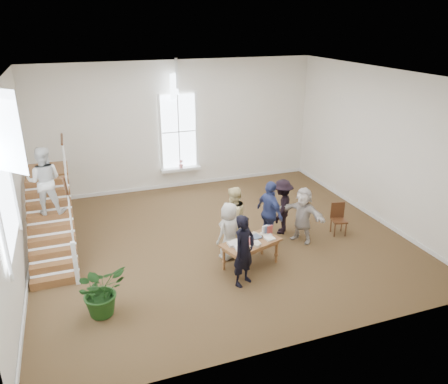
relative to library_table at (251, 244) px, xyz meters
name	(u,v)px	position (x,y,z in m)	size (l,w,h in m)	color
ground	(220,239)	(-0.25, 1.59, -0.61)	(10.00, 10.00, 0.00)	#4F381F
room_shell	(181,176)	(-0.25, 5.98, -0.21)	(10.49, 10.00, 10.00)	white
staircase	(47,196)	(-4.59, 2.34, 1.01)	(1.10, 4.10, 2.92)	brown
library_table	(251,244)	(0.00, 0.00, 0.00)	(1.62, 1.15, 0.75)	brown
police_officer	(244,251)	(-0.44, -0.65, 0.26)	(0.63, 0.42, 1.74)	black
elderly_woman	(229,231)	(-0.34, 0.60, 0.14)	(0.74, 0.48, 1.51)	beige
person_yellow	(233,218)	(-0.04, 1.10, 0.24)	(0.83, 0.65, 1.71)	beige
woman_cluster_a	(270,213)	(0.96, 0.97, 0.28)	(1.05, 0.44, 1.80)	navy
woman_cluster_b	(282,207)	(1.56, 1.42, 0.19)	(1.04, 0.60, 1.61)	black
woman_cluster_c	(303,215)	(1.86, 0.77, 0.17)	(1.46, 0.46, 1.57)	beige
floor_plant	(101,290)	(-3.65, -0.68, -0.05)	(1.02, 0.88, 1.13)	#183D13
side_chair	(338,217)	(3.07, 0.83, -0.10)	(0.48, 0.48, 0.92)	#3D1E10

